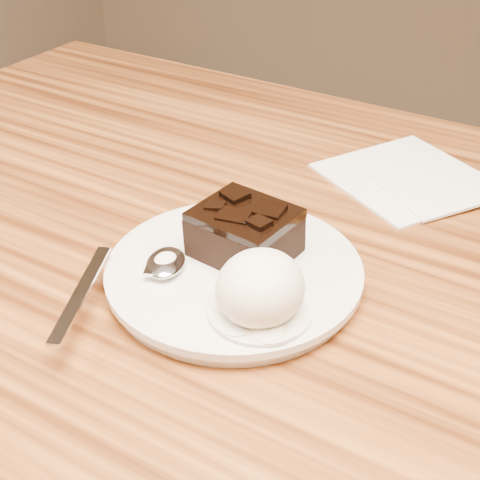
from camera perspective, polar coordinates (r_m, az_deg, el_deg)
The scene contains 8 objects.
plate at distance 0.60m, azimuth -0.50°, elevation -2.91°, with size 0.22×0.22×0.02m, color silver.
brownie at distance 0.60m, azimuth 0.40°, elevation 0.38°, with size 0.08×0.07×0.04m, color black.
ice_cream_scoop at distance 0.53m, azimuth 1.71°, elevation -4.00°, with size 0.07×0.07×0.06m, color white.
melt_puddle at distance 0.54m, azimuth 1.67°, elevation -5.95°, with size 0.08×0.08×0.00m, color silver.
spoon at distance 0.59m, azimuth -6.22°, elevation -2.01°, with size 0.04×0.19×0.01m, color silver, non-canonical shape.
napkin at distance 0.79m, azimuth 13.74°, elevation 5.19°, with size 0.16×0.16×0.01m, color white.
crumb_a at distance 0.55m, azimuth 1.18°, elevation -5.67°, with size 0.01×0.01×0.00m, color black.
crumb_b at distance 0.56m, azimuth 4.23°, elevation -4.56°, with size 0.01×0.01×0.00m, color black.
Camera 1 is at (0.26, -0.46, 1.12)m, focal length 51.15 mm.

